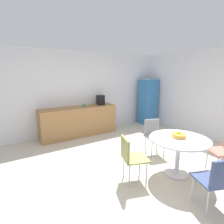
# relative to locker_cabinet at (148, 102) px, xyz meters

# --- Properties ---
(ground_plane) EXTENTS (6.00, 6.00, 0.00)m
(ground_plane) POSITION_rel_locker_cabinet_xyz_m (-2.55, -2.55, -0.85)
(ground_plane) COLOR beige
(wall_back) EXTENTS (6.00, 0.10, 2.60)m
(wall_back) POSITION_rel_locker_cabinet_xyz_m (-2.55, 0.45, 0.45)
(wall_back) COLOR silver
(wall_back) RESTS_ON ground_plane
(counter_block) EXTENTS (2.34, 0.60, 0.90)m
(counter_block) POSITION_rel_locker_cabinet_xyz_m (-2.78, 0.10, -0.40)
(counter_block) COLOR #9E7042
(counter_block) RESTS_ON ground_plane
(locker_cabinet) EXTENTS (0.60, 0.50, 1.69)m
(locker_cabinet) POSITION_rel_locker_cabinet_xyz_m (0.00, 0.00, 0.00)
(locker_cabinet) COLOR #3372B2
(locker_cabinet) RESTS_ON ground_plane
(round_table) EXTENTS (1.08, 1.08, 0.73)m
(round_table) POSITION_rel_locker_cabinet_xyz_m (-2.01, -2.98, -0.25)
(round_table) COLOR silver
(round_table) RESTS_ON ground_plane
(chair_navy) EXTENTS (0.54, 0.54, 0.83)m
(chair_navy) POSITION_rel_locker_cabinet_xyz_m (-2.36, -3.87, -0.32)
(chair_navy) COLOR silver
(chair_navy) RESTS_ON ground_plane
(chair_gray) EXTENTS (0.52, 0.52, 0.83)m
(chair_gray) POSITION_rel_locker_cabinet_xyz_m (-1.74, -2.06, -0.32)
(chair_gray) COLOR silver
(chair_gray) RESTS_ON ground_plane
(chair_olive) EXTENTS (0.53, 0.53, 0.83)m
(chair_olive) POSITION_rel_locker_cabinet_xyz_m (-2.92, -2.68, -0.32)
(chair_olive) COLOR silver
(chair_olive) RESTS_ON ground_plane
(fruit_bowl) EXTENTS (0.25, 0.25, 0.11)m
(fruit_bowl) POSITION_rel_locker_cabinet_xyz_m (-1.97, -2.94, -0.07)
(fruit_bowl) COLOR gold
(fruit_bowl) RESTS_ON round_table
(mug_white) EXTENTS (0.13, 0.08, 0.09)m
(mug_white) POSITION_rel_locker_cabinet_xyz_m (-2.62, 0.01, 0.10)
(mug_white) COLOR #338C59
(mug_white) RESTS_ON counter_block
(coffee_maker) EXTENTS (0.20, 0.24, 0.32)m
(coffee_maker) POSITION_rel_locker_cabinet_xyz_m (-2.00, 0.10, 0.21)
(coffee_maker) COLOR black
(coffee_maker) RESTS_ON counter_block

